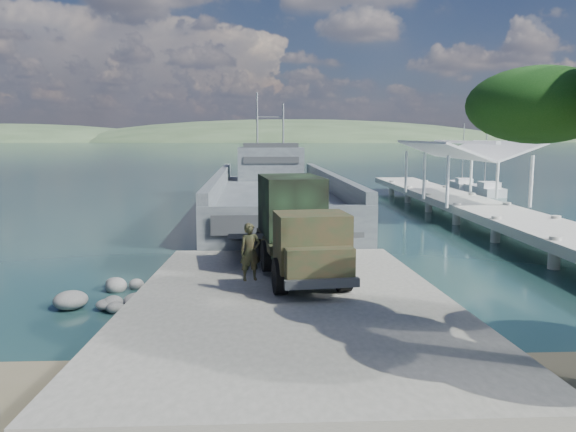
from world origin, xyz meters
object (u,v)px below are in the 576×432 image
Objects in this scene: landing_craft at (275,201)px; sailboat_far at (462,185)px; soldier at (250,264)px; sailboat_near at (485,190)px; military_truck at (297,227)px; pier at (467,195)px.

landing_craft is 26.66m from sailboat_far.
soldier is 40.86m from sailboat_near.
military_truck reaches higher than soldier.
military_truck is at bearing -121.10° from sailboat_near.
soldier is at bearing -130.95° from military_truck.
soldier is at bearing -94.46° from landing_craft.
military_truck is at bearing -90.21° from landing_craft.
landing_craft is 23.35m from sailboat_near.
military_truck is 37.90m from sailboat_near.
landing_craft is 4.88× the size of sailboat_far.
sailboat_near is at bearing -81.57° from sailboat_far.
pier is 1.28× the size of landing_craft.
sailboat_near is (20.31, 11.53, -0.42)m from landing_craft.
landing_craft is (-12.94, 3.64, -0.77)m from pier.
landing_craft is 23.17m from soldier.
pier is 16.90m from sailboat_near.
landing_craft reaches higher than pier.
sailboat_near is 1.09× the size of sailboat_far.
sailboat_near is (7.37, 15.17, -1.19)m from pier.
military_truck is (-12.58, -17.00, 0.65)m from pier.
military_truck is at bearing 40.00° from soldier.
pier is 24.15m from soldier.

